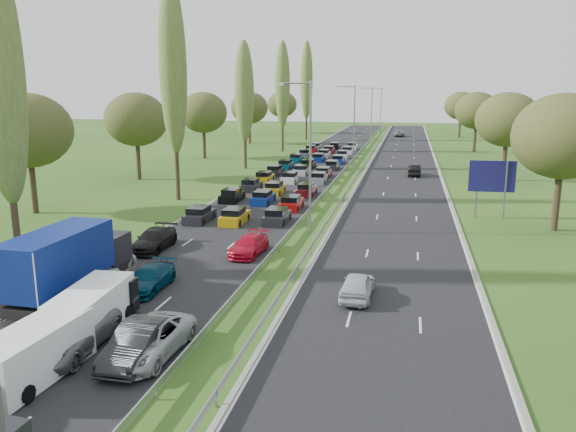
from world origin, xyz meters
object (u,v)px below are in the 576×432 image
Objects in this scene: near_car_2 at (101,269)px; blue_lorry at (68,262)px; white_van_rear at (95,308)px; white_van_front at (37,351)px; direction_sign at (492,179)px; near_car_3 at (154,239)px.

near_car_2 is 3.15m from blue_lorry.
near_car_2 is at bearing 113.93° from white_van_rear.
near_car_2 is 11.69m from white_van_front.
direction_sign is at bearing 49.19° from white_van_rear.
near_car_2 is 7.42m from white_van_rear.
blue_lorry reaches higher than white_van_rear.
white_van_front is 1.01× the size of direction_sign.
blue_lorry is (-0.31, -9.88, 1.29)m from near_car_3.
white_van_rear is at bearing -63.60° from near_car_2.
near_car_2 is 1.05× the size of near_car_3.
white_van_rear is 1.03× the size of direction_sign.
white_van_rear is (3.69, -3.64, -0.93)m from blue_lorry.
white_van_rear is 36.64m from direction_sign.
direction_sign reaches higher than near_car_2.
blue_lorry reaches higher than white_van_front.
near_car_3 is 18.44m from white_van_front.
blue_lorry is 5.27m from white_van_rear.
white_van_rear is (3.38, -13.52, 0.35)m from near_car_3.
white_van_rear is at bearing -43.69° from blue_lorry.
white_van_front is 40.30m from direction_sign.
blue_lorry is at bearing -134.48° from direction_sign.
blue_lorry is (-0.16, -2.88, 1.28)m from near_car_2.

